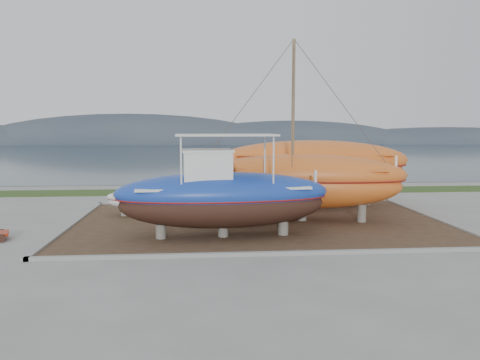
{
  "coord_description": "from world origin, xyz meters",
  "views": [
    {
      "loc": [
        -2.82,
        -18.94,
        4.74
      ],
      "look_at": [
        -0.95,
        4.0,
        2.17
      ],
      "focal_mm": 35.0,
      "sensor_mm": 36.0,
      "label": 1
    }
  ],
  "objects_px": {
    "orange_sailboat": "(303,131)",
    "blue_caique": "(223,186)",
    "orange_bare_hull": "(312,174)",
    "white_dinghy": "(150,203)"
  },
  "relations": [
    {
      "from": "orange_sailboat",
      "to": "blue_caique",
      "type": "bearing_deg",
      "value": -130.62
    },
    {
      "from": "blue_caique",
      "to": "orange_sailboat",
      "type": "height_order",
      "value": "orange_sailboat"
    },
    {
      "from": "orange_bare_hull",
      "to": "orange_sailboat",
      "type": "bearing_deg",
      "value": -105.8
    },
    {
      "from": "blue_caique",
      "to": "white_dinghy",
      "type": "distance_m",
      "value": 6.51
    },
    {
      "from": "orange_sailboat",
      "to": "orange_bare_hull",
      "type": "xyz_separation_m",
      "value": [
        1.58,
        4.61,
        -2.59
      ]
    },
    {
      "from": "orange_sailboat",
      "to": "orange_bare_hull",
      "type": "bearing_deg",
      "value": 82.58
    },
    {
      "from": "blue_caique",
      "to": "white_dinghy",
      "type": "xyz_separation_m",
      "value": [
        -3.7,
        5.14,
        -1.52
      ]
    },
    {
      "from": "blue_caique",
      "to": "white_dinghy",
      "type": "bearing_deg",
      "value": 122.92
    },
    {
      "from": "blue_caique",
      "to": "orange_bare_hull",
      "type": "height_order",
      "value": "blue_caique"
    },
    {
      "from": "orange_sailboat",
      "to": "orange_bare_hull",
      "type": "relative_size",
      "value": 0.88
    }
  ]
}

